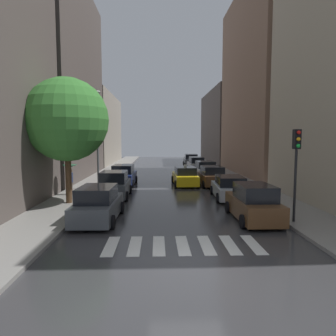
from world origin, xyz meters
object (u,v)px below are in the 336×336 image
object	(u,v)px
street_tree_left	(67,120)
traffic_light_right_corner	(296,155)
parked_car_left_second	(114,185)
pedestrian_foreground	(70,173)
parked_car_left_nearest	(98,205)
parked_car_left_third	(124,176)
taxi_midroad	(185,177)
parked_car_right_nearest	(253,204)
parked_car_right_fourth	(205,170)
parked_car_right_sixth	(191,161)
parked_car_right_fifth	(196,164)
lamp_post_left	(97,133)
parked_car_right_second	(229,188)
parked_car_right_third	(212,177)

from	to	relation	value
street_tree_left	traffic_light_right_corner	bearing A→B (deg)	-21.89
parked_car_left_second	pedestrian_foreground	bearing A→B (deg)	82.96
parked_car_left_nearest	traffic_light_right_corner	xyz separation A→B (m)	(9.31, -0.98, 2.48)
parked_car_left_third	pedestrian_foreground	size ratio (longest dim) A/B	2.13
parked_car_left_third	taxi_midroad	xyz separation A→B (m)	(5.33, -0.27, -0.07)
parked_car_left_third	parked_car_right_nearest	distance (m)	14.23
parked_car_right_fourth	parked_car_left_nearest	bearing A→B (deg)	152.45
parked_car_right_sixth	taxi_midroad	size ratio (longest dim) A/B	0.95
parked_car_right_fifth	taxi_midroad	xyz separation A→B (m)	(-2.45, -11.94, -0.06)
parked_car_left_second	parked_car_right_sixth	distance (m)	25.07
parked_car_left_nearest	lamp_post_left	world-z (taller)	lamp_post_left
parked_car_right_sixth	parked_car_left_second	bearing A→B (deg)	163.05
parked_car_left_nearest	taxi_midroad	bearing A→B (deg)	-23.03
taxi_midroad	parked_car_right_fifth	bearing A→B (deg)	-13.67
parked_car_right_nearest	taxi_midroad	bearing A→B (deg)	11.07
parked_car_right_second	parked_car_right_third	xyz separation A→B (m)	(-0.18, 5.82, 0.06)
parked_car_right_second	pedestrian_foreground	size ratio (longest dim) A/B	2.22
parked_car_right_fifth	parked_car_left_nearest	bearing A→B (deg)	160.18
parked_car_left_second	parked_car_left_third	xyz separation A→B (m)	(0.02, 5.69, -0.01)
parked_car_right_fourth	pedestrian_foreground	size ratio (longest dim) A/B	2.09
parked_car_right_fifth	parked_car_right_third	bearing A→B (deg)	177.56
parked_car_right_second	pedestrian_foreground	xyz separation A→B (m)	(-10.88, 1.12, 0.91)
parked_car_left_second	parked_car_right_nearest	bearing A→B (deg)	-129.19
traffic_light_right_corner	lamp_post_left	bearing A→B (deg)	137.31
lamp_post_left	taxi_midroad	bearing A→B (deg)	19.14
parked_car_right_fifth	parked_car_right_sixth	xyz separation A→B (m)	(0.04, 6.46, 0.02)
parked_car_right_fourth	traffic_light_right_corner	world-z (taller)	traffic_light_right_corner
parked_car_left_second	parked_car_right_second	bearing A→B (deg)	-95.18
parked_car_right_nearest	parked_car_right_fourth	world-z (taller)	parked_car_right_nearest
parked_car_left_second	traffic_light_right_corner	distance (m)	12.02
street_tree_left	traffic_light_right_corner	distance (m)	12.81
parked_car_left_nearest	parked_car_left_third	world-z (taller)	parked_car_left_third
parked_car_right_nearest	parked_car_right_second	xyz separation A→B (m)	(0.11, 5.57, -0.11)
parked_car_left_nearest	parked_car_right_fourth	xyz separation A→B (m)	(7.83, 16.82, -0.00)
parked_car_right_sixth	parked_car_right_nearest	bearing A→B (deg)	-179.03
street_tree_left	parked_car_right_fourth	bearing A→B (deg)	51.81
parked_car_right_third	pedestrian_foreground	xyz separation A→B (m)	(-10.70, -4.69, 0.84)
parked_car_right_fifth	street_tree_left	bearing A→B (deg)	151.12
parked_car_left_third	parked_car_right_third	size ratio (longest dim) A/B	1.03
street_tree_left	lamp_post_left	size ratio (longest dim) A/B	0.99
parked_car_right_second	street_tree_left	world-z (taller)	street_tree_left
parked_car_right_fourth	parked_car_right_sixth	distance (m)	13.16
parked_car_left_third	traffic_light_right_corner	xyz separation A→B (m)	(9.34, -12.84, 2.45)
parked_car_left_second	pedestrian_foreground	distance (m)	3.21
parked_car_right_fourth	traffic_light_right_corner	distance (m)	18.04
parked_car_right_second	parked_car_right_sixth	world-z (taller)	parked_car_right_sixth
parked_car_left_second	parked_car_right_second	distance (m)	7.83
parked_car_right_fifth	traffic_light_right_corner	distance (m)	24.68
parked_car_right_nearest	taxi_midroad	distance (m)	11.96
parked_car_right_third	street_tree_left	distance (m)	13.26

